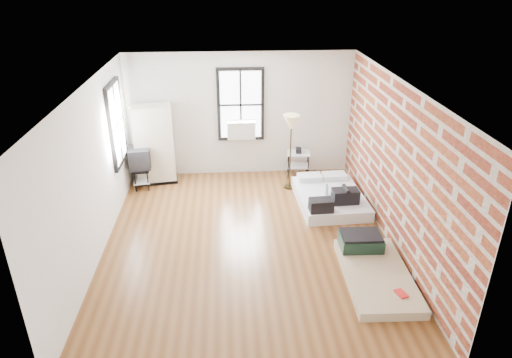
{
  "coord_description": "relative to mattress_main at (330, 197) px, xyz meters",
  "views": [
    {
      "loc": [
        -0.31,
        -6.84,
        4.48
      ],
      "look_at": [
        0.16,
        0.3,
        1.09
      ],
      "focal_mm": 32.0,
      "sensor_mm": 36.0,
      "label": 1
    }
  ],
  "objects": [
    {
      "name": "wardrobe",
      "position": [
        -3.67,
        1.35,
        0.72
      ],
      "size": [
        0.95,
        0.62,
        1.76
      ],
      "rotation": [
        0.0,
        0.0,
        0.14
      ],
      "color": "black",
      "rests_on": "ground"
    },
    {
      "name": "floor_lamp",
      "position": [
        -0.73,
        0.81,
        1.26
      ],
      "size": [
        0.35,
        0.35,
        1.66
      ],
      "color": "#322510",
      "rests_on": "ground"
    },
    {
      "name": "mattress_bare",
      "position": [
        0.19,
        -2.34,
        -0.03
      ],
      "size": [
        1.04,
        1.9,
        0.4
      ],
      "rotation": [
        0.0,
        0.0,
        -0.03
      ],
      "color": "#C4B78E",
      "rests_on": "ground"
    },
    {
      "name": "mattress_main",
      "position": [
        0.0,
        0.0,
        0.0
      ],
      "size": [
        1.37,
        1.8,
        0.56
      ],
      "rotation": [
        0.0,
        0.0,
        0.05
      ],
      "color": "white",
      "rests_on": "ground"
    },
    {
      "name": "tv_stand",
      "position": [
        -3.96,
        1.1,
        0.49
      ],
      "size": [
        0.51,
        0.68,
        0.91
      ],
      "rotation": [
        0.0,
        0.0,
        0.13
      ],
      "color": "black",
      "rests_on": "ground"
    },
    {
      "name": "ground",
      "position": [
        -1.75,
        -1.3,
        -0.15
      ],
      "size": [
        6.0,
        6.0,
        0.0
      ],
      "primitive_type": "plane",
      "color": "#573317",
      "rests_on": "ground"
    },
    {
      "name": "side_table",
      "position": [
        -0.45,
        1.42,
        0.3
      ],
      "size": [
        0.55,
        0.46,
        0.67
      ],
      "rotation": [
        0.0,
        0.0,
        -0.11
      ],
      "color": "black",
      "rests_on": "ground"
    },
    {
      "name": "room_shell",
      "position": [
        -1.51,
        -0.94,
        1.58
      ],
      "size": [
        5.02,
        6.02,
        2.8
      ],
      "color": "silver",
      "rests_on": "ground"
    }
  ]
}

